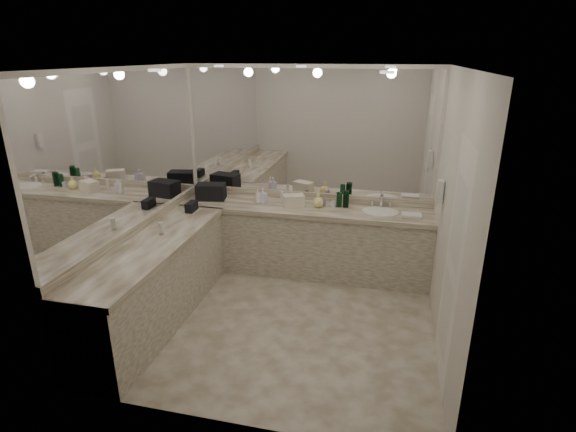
% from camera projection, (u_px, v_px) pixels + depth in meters
% --- Properties ---
extents(floor, '(3.20, 3.20, 0.00)m').
position_uv_depth(floor, '(281.00, 319.00, 4.87)').
color(floor, beige).
rests_on(floor, ground).
extents(ceiling, '(3.20, 3.20, 0.00)m').
position_uv_depth(ceiling, '(280.00, 67.00, 3.99)').
color(ceiling, white).
rests_on(ceiling, floor).
extents(wall_back, '(3.20, 0.02, 2.60)m').
position_uv_depth(wall_back, '(309.00, 170.00, 5.80)').
color(wall_back, beige).
rests_on(wall_back, floor).
extents(wall_left, '(0.02, 3.00, 2.60)m').
position_uv_depth(wall_left, '(135.00, 195.00, 4.77)').
color(wall_left, beige).
rests_on(wall_left, floor).
extents(wall_right, '(0.02, 3.00, 2.60)m').
position_uv_depth(wall_right, '(451.00, 219.00, 4.09)').
color(wall_right, beige).
rests_on(wall_right, floor).
extents(vanity_back_base, '(3.20, 0.60, 0.84)m').
position_uv_depth(vanity_back_base, '(303.00, 241.00, 5.83)').
color(vanity_back_base, beige).
rests_on(vanity_back_base, floor).
extents(vanity_back_top, '(3.20, 0.64, 0.06)m').
position_uv_depth(vanity_back_top, '(304.00, 209.00, 5.66)').
color(vanity_back_top, beige).
rests_on(vanity_back_top, vanity_back_base).
extents(vanity_left_base, '(0.60, 2.40, 0.84)m').
position_uv_depth(vanity_left_base, '(155.00, 285.00, 4.73)').
color(vanity_left_base, beige).
rests_on(vanity_left_base, floor).
extents(vanity_left_top, '(0.64, 2.42, 0.06)m').
position_uv_depth(vanity_left_top, '(151.00, 246.00, 4.58)').
color(vanity_left_top, beige).
rests_on(vanity_left_top, vanity_left_base).
extents(backsplash_back, '(3.20, 0.04, 0.10)m').
position_uv_depth(backsplash_back, '(308.00, 196.00, 5.90)').
color(backsplash_back, beige).
rests_on(backsplash_back, vanity_back_top).
extents(backsplash_left, '(0.04, 3.00, 0.10)m').
position_uv_depth(backsplash_left, '(140.00, 226.00, 4.89)').
color(backsplash_left, beige).
rests_on(backsplash_left, vanity_left_top).
extents(mirror_back, '(3.12, 0.01, 1.55)m').
position_uv_depth(mirror_back, '(309.00, 133.00, 5.63)').
color(mirror_back, white).
rests_on(mirror_back, wall_back).
extents(mirror_left, '(0.01, 2.92, 1.55)m').
position_uv_depth(mirror_left, '(130.00, 151.00, 4.61)').
color(mirror_left, white).
rests_on(mirror_left, wall_left).
extents(sink, '(0.44, 0.44, 0.03)m').
position_uv_depth(sink, '(380.00, 212.00, 5.46)').
color(sink, white).
rests_on(sink, vanity_back_top).
extents(faucet, '(0.24, 0.16, 0.14)m').
position_uv_depth(faucet, '(381.00, 201.00, 5.63)').
color(faucet, silver).
rests_on(faucet, vanity_back_top).
extents(wall_phone, '(0.06, 0.10, 0.24)m').
position_uv_depth(wall_phone, '(440.00, 191.00, 4.72)').
color(wall_phone, white).
rests_on(wall_phone, wall_right).
extents(door, '(0.02, 0.82, 2.10)m').
position_uv_depth(door, '(452.00, 267.00, 3.72)').
color(door, white).
rests_on(door, wall_right).
extents(black_toiletry_bag, '(0.41, 0.30, 0.21)m').
position_uv_depth(black_toiletry_bag, '(211.00, 191.00, 5.91)').
color(black_toiletry_bag, black).
rests_on(black_toiletry_bag, vanity_back_top).
extents(black_bag_spill, '(0.10, 0.20, 0.11)m').
position_uv_depth(black_bag_spill, '(192.00, 207.00, 5.47)').
color(black_bag_spill, black).
rests_on(black_bag_spill, vanity_left_top).
extents(cream_cosmetic_case, '(0.30, 0.25, 0.15)m').
position_uv_depth(cream_cosmetic_case, '(294.00, 201.00, 5.64)').
color(cream_cosmetic_case, beige).
rests_on(cream_cosmetic_case, vanity_back_top).
extents(hand_towel, '(0.23, 0.15, 0.04)m').
position_uv_depth(hand_towel, '(412.00, 216.00, 5.29)').
color(hand_towel, white).
rests_on(hand_towel, vanity_back_top).
extents(lotion_left, '(0.05, 0.05, 0.12)m').
position_uv_depth(lotion_left, '(161.00, 229.00, 4.78)').
color(lotion_left, white).
rests_on(lotion_left, vanity_left_top).
extents(soap_bottle_a, '(0.08, 0.08, 0.19)m').
position_uv_depth(soap_bottle_a, '(258.00, 196.00, 5.75)').
color(soap_bottle_a, white).
rests_on(soap_bottle_a, vanity_back_top).
extents(soap_bottle_b, '(0.11, 0.11, 0.20)m').
position_uv_depth(soap_bottle_b, '(263.00, 196.00, 5.77)').
color(soap_bottle_b, '#DBD6FB').
rests_on(soap_bottle_b, vanity_back_top).
extents(soap_bottle_c, '(0.17, 0.17, 0.18)m').
position_uv_depth(soap_bottle_c, '(318.00, 200.00, 5.61)').
color(soap_bottle_c, '#F4F289').
rests_on(soap_bottle_c, vanity_back_top).
extents(green_bottle_0, '(0.07, 0.07, 0.18)m').
position_uv_depth(green_bottle_0, '(339.00, 199.00, 5.64)').
color(green_bottle_0, '#145329').
rests_on(green_bottle_0, vanity_back_top).
extents(green_bottle_1, '(0.07, 0.07, 0.21)m').
position_uv_depth(green_bottle_1, '(346.00, 199.00, 5.61)').
color(green_bottle_1, '#145329').
rests_on(green_bottle_1, vanity_back_top).
extents(green_bottle_2, '(0.07, 0.07, 0.19)m').
position_uv_depth(green_bottle_2, '(346.00, 199.00, 5.63)').
color(green_bottle_2, '#145329').
rests_on(green_bottle_2, vanity_back_top).
extents(amenity_bottle_0, '(0.05, 0.05, 0.07)m').
position_uv_depth(amenity_bottle_0, '(302.00, 201.00, 5.77)').
color(amenity_bottle_0, '#3F3F4C').
rests_on(amenity_bottle_0, vanity_back_top).
extents(amenity_bottle_1, '(0.05, 0.05, 0.08)m').
position_uv_depth(amenity_bottle_1, '(333.00, 204.00, 5.64)').
color(amenity_bottle_1, silver).
rests_on(amenity_bottle_1, vanity_back_top).
extents(amenity_bottle_2, '(0.05, 0.05, 0.09)m').
position_uv_depth(amenity_bottle_2, '(324.00, 202.00, 5.69)').
color(amenity_bottle_2, '#9966B2').
rests_on(amenity_bottle_2, vanity_back_top).
extents(amenity_bottle_3, '(0.06, 0.06, 0.09)m').
position_uv_depth(amenity_bottle_3, '(258.00, 200.00, 5.77)').
color(amenity_bottle_3, silver).
rests_on(amenity_bottle_3, vanity_back_top).
extents(amenity_bottle_4, '(0.04, 0.04, 0.14)m').
position_uv_depth(amenity_bottle_4, '(282.00, 197.00, 5.81)').
color(amenity_bottle_4, white).
rests_on(amenity_bottle_4, vanity_back_top).
extents(amenity_bottle_5, '(0.04, 0.04, 0.07)m').
position_uv_depth(amenity_bottle_5, '(293.00, 205.00, 5.61)').
color(amenity_bottle_5, '#E0B28C').
rests_on(amenity_bottle_5, vanity_back_top).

